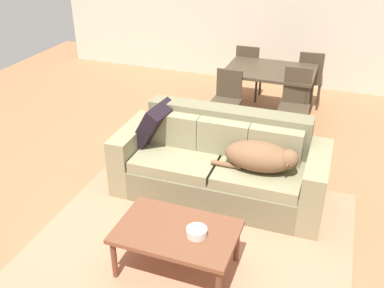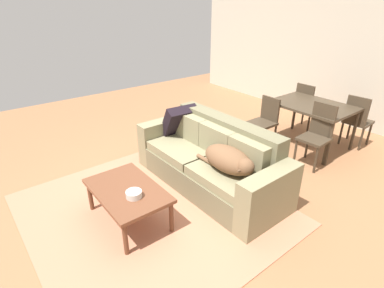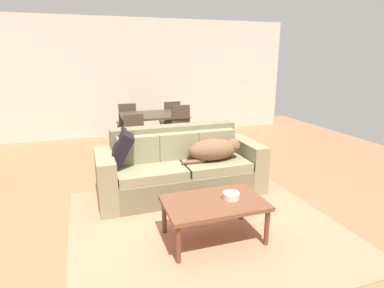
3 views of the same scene
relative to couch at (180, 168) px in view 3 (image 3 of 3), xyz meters
The scene contains 13 objects.
ground_plane 0.51m from the couch, 119.73° to the right, with size 10.00×10.00×0.00m, color #9B6743.
back_partition 3.81m from the couch, 92.89° to the left, with size 8.00×0.12×2.70m, color beige.
area_rug 1.01m from the couch, 89.95° to the right, with size 2.90×2.73×0.01m, color #BB7757.
couch is the anchor object (origin of this frame).
dog_on_left_cushion 0.55m from the couch, 16.56° to the right, with size 0.86×0.38×0.29m.
throw_pillow_by_left_arm 0.86m from the couch, behind, with size 0.16×0.48×0.48m, color black.
coffee_table 1.25m from the couch, 90.23° to the right, with size 1.02×0.65×0.43m.
bowl_on_coffee_table 1.28m from the couch, 81.99° to the right, with size 0.17×0.17×0.07m, color silver.
dining_table 2.18m from the couch, 87.87° to the left, with size 1.26×0.93×0.74m.
dining_chair_near_left 1.59m from the couch, 104.09° to the left, with size 0.40×0.40×0.85m.
dining_chair_near_right 1.73m from the couch, 72.03° to the left, with size 0.42×0.42×0.95m.
dining_chair_far_left 2.76m from the couch, 97.83° to the left, with size 0.40×0.40×0.90m.
dining_chair_far_right 2.81m from the couch, 77.86° to the left, with size 0.43×0.43×0.90m.
Camera 3 is at (-0.94, -3.61, 1.84)m, focal length 29.36 mm.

